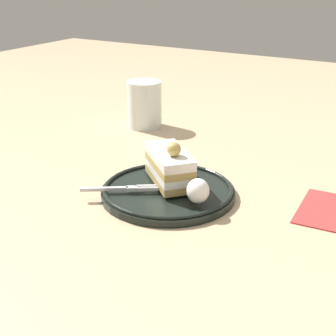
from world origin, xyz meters
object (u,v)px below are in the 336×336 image
Objects in this scene: cake_slice at (170,166)px; whipped_cream_dollop at (198,191)px; fork at (122,189)px; dessert_plate at (168,191)px; folded_napkin at (324,209)px; drink_glass_near at (144,106)px.

whipped_cream_dollop is (-0.07, 0.04, -0.01)m from cake_slice.
whipped_cream_dollop reaches higher than fork.
whipped_cream_dollop is 0.12m from fork.
cake_slice is at bearing -30.84° from whipped_cream_dollop.
fork is at bearing 10.49° from whipped_cream_dollop.
dessert_plate is 0.23m from folded_napkin.
cake_slice is 0.08m from fork.
cake_slice is at bearing 14.10° from folded_napkin.
dessert_plate reaches higher than folded_napkin.
whipped_cream_dollop reaches higher than dessert_plate.
fork is (0.05, 0.05, 0.01)m from dessert_plate.
dessert_plate is at bearing 128.82° from drink_glass_near.
dessert_plate is at bearing 112.27° from cake_slice.
dessert_plate is 2.07× the size of drink_glass_near.
cake_slice reaches higher than whipped_cream_dollop.
cake_slice is 0.94× the size of folded_napkin.
drink_glass_near is at bearing -46.46° from whipped_cream_dollop.
fork is 0.83× the size of folded_napkin.
fork is at bearing 54.33° from cake_slice.
drink_glass_near is (0.22, -0.27, 0.04)m from dessert_plate.
drink_glass_near is 0.48m from folded_napkin.
fork is 1.03× the size of drink_glass_near.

